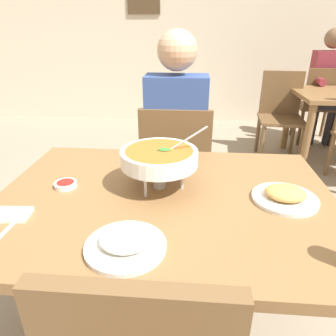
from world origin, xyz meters
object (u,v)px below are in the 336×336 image
chair_diner_main (176,166)px  chair_bg_right (281,111)px  sauce_dish (66,184)px  patron_bg_left (327,81)px  appetizer_plate (285,196)px  curry_bowl (159,158)px  chair_bg_left (320,102)px  dining_table_main (165,218)px  rice_plate (125,243)px  diner_main (177,129)px

chair_diner_main → chair_bg_right: (1.02, 1.50, 0.00)m
sauce_dish → patron_bg_left: 3.39m
appetizer_plate → curry_bowl: bearing=172.1°
chair_bg_left → patron_bg_left: (0.05, 0.04, 0.24)m
chair_diner_main → chair_bg_right: size_ratio=1.00×
dining_table_main → sauce_dish: sauce_dish is taller
chair_diner_main → dining_table_main: bearing=-90.0°
rice_plate → chair_bg_left: chair_bg_left is taller
curry_bowl → appetizer_plate: 0.49m
patron_bg_left → diner_main: bearing=-129.7°
curry_bowl → rice_plate: 0.40m
dining_table_main → chair_bg_right: 2.48m
chair_diner_main → appetizer_plate: 0.91m
rice_plate → sauce_dish: size_ratio=2.67×
diner_main → sauce_dish: size_ratio=14.56×
curry_bowl → appetizer_plate: curry_bowl is taller
diner_main → chair_diner_main: bearing=-90.0°
rice_plate → appetizer_plate: same height
dining_table_main → chair_bg_right: chair_bg_right is taller
dining_table_main → patron_bg_left: patron_bg_left is taller
rice_plate → appetizer_plate: (0.54, 0.32, 0.00)m
chair_diner_main → appetizer_plate: size_ratio=3.75×
patron_bg_left → sauce_dish: bearing=-126.9°
curry_bowl → patron_bg_left: size_ratio=0.25×
chair_bg_right → patron_bg_left: size_ratio=0.69×
chair_diner_main → curry_bowl: size_ratio=2.71×
diner_main → patron_bg_left: bearing=50.3°
dining_table_main → chair_bg_left: 3.14m
curry_bowl → sauce_dish: 0.40m
diner_main → rice_plate: (-0.09, -1.10, 0.00)m
patron_bg_left → chair_bg_right: bearing=-141.0°
rice_plate → chair_bg_right: (1.11, 2.57, -0.24)m
chair_bg_right → sauce_dish: bearing=-122.7°
chair_bg_left → chair_bg_right: 0.72m
dining_table_main → patron_bg_left: size_ratio=0.99×
diner_main → chair_bg_left: 2.50m
sauce_dish → chair_bg_right: size_ratio=0.10×
chair_bg_left → sauce_dish: bearing=-126.6°
curry_bowl → appetizer_plate: (0.48, -0.07, -0.11)m
rice_plate → chair_bg_left: size_ratio=0.27×
sauce_dish → dining_table_main: bearing=-6.0°
chair_bg_left → chair_bg_right: bearing=-141.1°
diner_main → chair_bg_left: diner_main is taller
chair_diner_main → rice_plate: size_ratio=3.75×
chair_diner_main → sauce_dish: bearing=-119.6°
diner_main → patron_bg_left: (1.63, 1.96, 0.00)m
chair_diner_main → appetizer_plate: chair_diner_main is taller
curry_bowl → diner_main: bearing=87.8°
appetizer_plate → chair_bg_left: 2.94m
chair_diner_main → rice_plate: (-0.09, -1.07, 0.24)m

